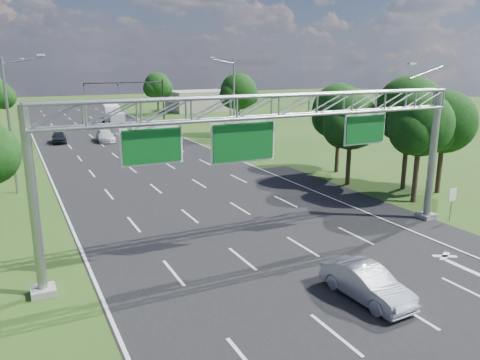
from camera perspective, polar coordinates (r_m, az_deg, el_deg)
ground at (r=40.76m, az=-9.20°, el=0.38°), size 220.00×220.00×0.00m
road at (r=40.76m, az=-9.20°, el=0.38°), size 18.00×180.00×0.02m
road_flare at (r=32.32m, az=17.58°, el=-3.76°), size 3.00×30.00×0.02m
sign_gantry at (r=23.33m, az=4.45°, el=7.53°), size 23.50×1.00×9.56m
regulatory_sign at (r=31.55m, az=24.46°, el=-1.95°), size 0.60×0.08×2.10m
traffic_signal at (r=75.47m, az=-11.97°, el=10.49°), size 12.21×0.24×7.00m
streetlight_l_near at (r=38.11m, az=-26.07°, el=6.71°), size 2.97×0.22×10.16m
streetlight_l_far at (r=73.01m, az=-26.58°, el=9.54°), size 2.97×0.22×10.16m
streetlight_r_mid at (r=53.23m, az=-0.92°, el=9.84°), size 2.97×0.22×10.16m
tree_cluster_right at (r=38.03m, az=17.82°, el=7.05°), size 9.91×14.60×8.68m
tree_verge_rd at (r=62.52m, az=-0.14°, el=10.52°), size 5.76×4.80×8.28m
tree_verge_re at (r=89.79m, az=-9.99°, el=11.13°), size 5.76×4.80×7.84m
building_right at (r=96.97m, az=-4.90°, el=9.60°), size 12.00×9.00×4.00m
silver_sedan at (r=20.45m, az=15.19°, el=-12.03°), size 1.75×4.40×1.42m
car_queue_a at (r=60.82m, az=-16.10°, el=5.20°), size 2.26×4.94×1.40m
car_queue_c at (r=61.40m, az=-21.20°, el=4.87°), size 1.90×4.16×1.38m
car_queue_d at (r=57.19m, az=-9.25°, el=5.09°), size 1.87×4.70×1.52m
box_truck at (r=77.25m, az=-15.23°, el=7.59°), size 2.98×8.07×2.96m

